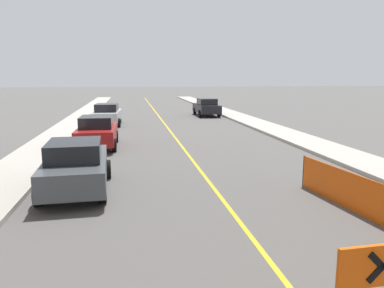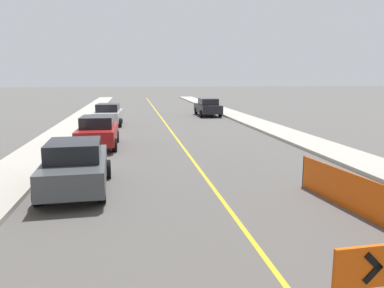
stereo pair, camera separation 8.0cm
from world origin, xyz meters
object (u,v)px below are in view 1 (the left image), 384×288
at_px(parked_car_curb_mid, 97,132).
at_px(arrow_barricade_primary, 381,270).
at_px(parked_car_opposite_side, 207,107).
at_px(parked_car_curb_near, 76,166).
at_px(parked_car_curb_far, 107,114).

bearing_deg(parked_car_curb_mid, arrow_barricade_primary, -71.31).
bearing_deg(parked_car_opposite_side, parked_car_curb_mid, -121.54).
distance_m(parked_car_curb_near, parked_car_curb_far, 16.27).
bearing_deg(parked_car_curb_near, parked_car_curb_mid, 86.85).
bearing_deg(parked_car_curb_near, parked_car_curb_far, 87.05).
xyz_separation_m(parked_car_curb_mid, parked_car_opposite_side, (8.55, 14.41, 0.00)).
height_order(parked_car_curb_mid, parked_car_curb_far, same).
distance_m(parked_car_curb_near, parked_car_opposite_side, 23.45).
height_order(parked_car_curb_mid, parked_car_opposite_side, same).
xyz_separation_m(arrow_barricade_primary, parked_car_curb_mid, (-4.84, 14.96, -0.19)).
bearing_deg(parked_car_curb_far, arrow_barricade_primary, -75.09).
distance_m(parked_car_curb_far, parked_car_opposite_side, 10.20).
bearing_deg(parked_car_curb_near, parked_car_opposite_side, 65.67).
xyz_separation_m(parked_car_curb_near, parked_car_curb_mid, (0.04, 7.40, 0.00)).
relative_size(arrow_barricade_primary, parked_car_opposite_side, 0.31).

